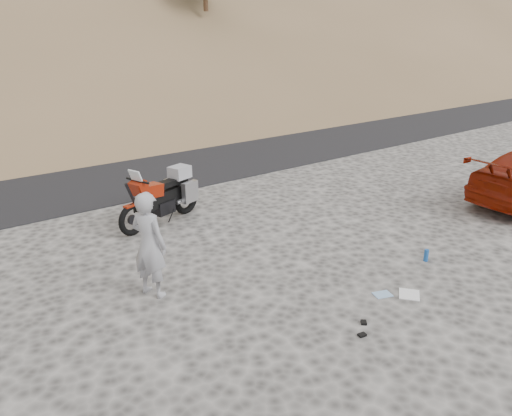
{
  "coord_description": "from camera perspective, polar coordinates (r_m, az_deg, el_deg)",
  "views": [
    {
      "loc": [
        -5.2,
        -6.42,
        4.38
      ],
      "look_at": [
        0.37,
        0.97,
        1.0
      ],
      "focal_mm": 35.0,
      "sensor_mm": 36.0,
      "label": 1
    }
  ],
  "objects": [
    {
      "name": "gear_glove_a",
      "position": [
        7.89,
        12.03,
        -14.0
      ],
      "size": [
        0.13,
        0.11,
        0.03
      ],
      "primitive_type": "cube",
      "rotation": [
        0.0,
        0.0,
        -0.18
      ],
      "color": "black",
      "rests_on": "ground"
    },
    {
      "name": "gear_glove_b",
      "position": [
        8.18,
        12.21,
        -12.66
      ],
      "size": [
        0.14,
        0.14,
        0.04
      ],
      "primitive_type": "cube",
      "rotation": [
        0.0,
        0.0,
        0.87
      ],
      "color": "black",
      "rests_on": "ground"
    },
    {
      "name": "motorcycle",
      "position": [
        11.86,
        -10.5,
        1.29
      ],
      "size": [
        2.41,
        1.15,
        1.48
      ],
      "rotation": [
        0.0,
        0.0,
        0.31
      ],
      "color": "black",
      "rests_on": "ground"
    },
    {
      "name": "man",
      "position": [
        8.99,
        -11.68,
        -9.56
      ],
      "size": [
        0.68,
        0.8,
        1.87
      ],
      "primitive_type": "imported",
      "rotation": [
        0.0,
        0.0,
        1.98
      ],
      "color": "#96959B",
      "rests_on": "ground"
    },
    {
      "name": "gear_blue_cloth",
      "position": [
        9.04,
        14.25,
        -9.55
      ],
      "size": [
        0.36,
        0.31,
        0.01
      ],
      "primitive_type": "cube",
      "rotation": [
        0.0,
        0.0,
        -0.33
      ],
      "color": "#89ADD3",
      "rests_on": "ground"
    },
    {
      "name": "gear_white_cloth",
      "position": [
        9.17,
        17.11,
        -9.42
      ],
      "size": [
        0.51,
        0.51,
        0.01
      ],
      "primitive_type": "cube",
      "rotation": [
        0.0,
        0.0,
        0.66
      ],
      "color": "white",
      "rests_on": "ground"
    },
    {
      "name": "road",
      "position": [
        16.85,
        -17.75,
        4.03
      ],
      "size": [
        120.0,
        7.0,
        0.05
      ],
      "primitive_type": "cube",
      "color": "black",
      "rests_on": "ground"
    },
    {
      "name": "ground",
      "position": [
        9.35,
        1.79,
        -7.88
      ],
      "size": [
        140.0,
        140.0,
        0.0
      ],
      "primitive_type": "plane",
      "color": "#3C3937",
      "rests_on": "ground"
    },
    {
      "name": "gear_bottle",
      "position": [
        10.45,
        18.88,
        -5.14
      ],
      "size": [
        0.1,
        0.1,
        0.25
      ],
      "primitive_type": "cylinder",
      "rotation": [
        0.0,
        0.0,
        -0.08
      ],
      "color": "#184B95",
      "rests_on": "ground"
    }
  ]
}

